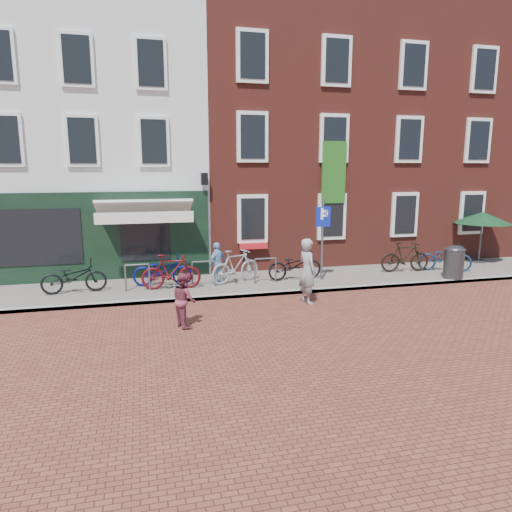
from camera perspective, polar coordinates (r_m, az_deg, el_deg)
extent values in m
plane|color=brown|center=(13.80, 0.44, -5.02)|extent=(80.00, 80.00, 0.00)
cube|color=slate|center=(15.45, 2.65, -3.12)|extent=(24.00, 3.00, 0.10)
cube|color=silver|center=(19.95, -19.29, 12.33)|extent=(8.00, 8.00, 9.00)
cube|color=maroon|center=(20.59, 1.02, 14.25)|extent=(6.00, 8.00, 10.00)
cube|color=maroon|center=(22.89, 16.12, 13.49)|extent=(6.00, 8.00, 10.00)
cube|color=maroon|center=(26.69, 28.48, 11.11)|extent=(7.00, 8.00, 9.00)
cylinder|color=#393A3C|center=(16.91, 23.17, -0.91)|extent=(0.65, 0.65, 0.97)
ellipsoid|color=#393A3C|center=(16.81, 23.31, 0.96)|extent=(0.65, 0.65, 0.29)
cylinder|color=#4C4C4F|center=(15.36, 8.17, 2.08)|extent=(0.07, 0.07, 2.73)
cube|color=#0F20A0|center=(15.25, 8.27, 4.80)|extent=(0.50, 0.04, 0.65)
cylinder|color=#4C4C4F|center=(20.29, 25.71, -0.57)|extent=(0.50, 0.50, 0.08)
cylinder|color=#4C4C4F|center=(20.15, 25.92, 1.92)|extent=(0.06, 0.06, 1.87)
cone|color=#12391C|center=(20.04, 26.14, 4.56)|extent=(2.22, 2.22, 0.45)
imported|color=gray|center=(13.05, 6.33, -1.84)|extent=(0.58, 0.75, 1.85)
imported|color=brown|center=(11.25, -8.86, -5.34)|extent=(0.68, 0.77, 1.32)
imported|color=#79B6DE|center=(14.91, -4.78, -0.84)|extent=(0.80, 0.76, 1.33)
imported|color=black|center=(14.75, -21.51, -2.40)|extent=(1.91, 0.81, 0.98)
imported|color=#4C090F|center=(14.39, -10.40, -1.92)|extent=(1.83, 0.61, 1.08)
imported|color=#070D5D|center=(14.88, -11.43, -1.75)|extent=(1.92, 0.87, 0.98)
imported|color=gray|center=(14.96, -2.52, -1.26)|extent=(1.86, 1.17, 1.08)
imported|color=black|center=(15.41, 4.81, -1.14)|extent=(1.89, 0.75, 0.98)
imported|color=black|center=(17.34, 17.88, -0.10)|extent=(1.84, 0.68, 1.08)
imported|color=#0E2646|center=(18.00, 22.24, -0.18)|extent=(1.96, 1.34, 0.98)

